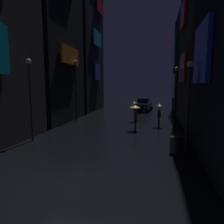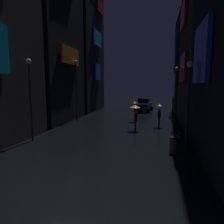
{
  "view_description": "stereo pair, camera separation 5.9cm",
  "coord_description": "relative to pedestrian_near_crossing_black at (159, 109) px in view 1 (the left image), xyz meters",
  "views": [
    {
      "loc": [
        3.28,
        -6.28,
        3.83
      ],
      "look_at": [
        0.0,
        8.27,
        1.78
      ],
      "focal_mm": 32.0,
      "sensor_mm": 36.0,
      "label": 1
    },
    {
      "loc": [
        3.34,
        -6.27,
        3.83
      ],
      "look_at": [
        0.0,
        8.27,
        1.78
      ],
      "focal_mm": 32.0,
      "sensor_mm": 36.0,
      "label": 2
    }
  ],
  "objects": [
    {
      "name": "ground_plane",
      "position": [
        -3.52,
        -12.25,
        -1.67
      ],
      "size": [
        120.0,
        120.0,
        0.0
      ],
      "primitive_type": "plane",
      "color": "black"
    },
    {
      "name": "streetlamp_left_far",
      "position": [
        -8.52,
        1.05,
        2.21
      ],
      "size": [
        0.36,
        0.36,
        6.32
      ],
      "color": "#2D2D33",
      "rests_on": "ground"
    },
    {
      "name": "streetlamp_right_near",
      "position": [
        1.48,
        -6.7,
        1.57
      ],
      "size": [
        0.36,
        0.36,
        5.13
      ],
      "color": "#2D2D33",
      "rests_on": "ground"
    },
    {
      "name": "streetlamp_left_near",
      "position": [
        -8.52,
        -6.68,
        1.78
      ],
      "size": [
        0.36,
        0.36,
        5.52
      ],
      "color": "#2D2D33",
      "rests_on": "ground"
    },
    {
      "name": "building_right_far",
      "position": [
        3.96,
        9.25,
        4.52
      ],
      "size": [
        4.25,
        7.01,
        12.4
      ],
      "color": "black",
      "rests_on": "ground"
    },
    {
      "name": "trash_bin",
      "position": [
        0.78,
        -7.15,
        -1.2
      ],
      "size": [
        0.46,
        0.46,
        0.93
      ],
      "color": "#3F3F47",
      "rests_on": "ground"
    },
    {
      "name": "pedestrian_midstreet_centre_black",
      "position": [
        -2.49,
        2.27,
        0.0
      ],
      "size": [
        0.9,
        0.9,
        2.12
      ],
      "color": "black",
      "rests_on": "ground"
    },
    {
      "name": "building_left_mid",
      "position": [
        -11.01,
        0.75,
        8.41
      ],
      "size": [
        4.25,
        8.0,
        20.16
      ],
      "color": "black",
      "rests_on": "ground"
    },
    {
      "name": "pedestrian_near_crossing_black",
      "position": [
        0.0,
        0.0,
        0.0
      ],
      "size": [
        0.9,
        0.9,
        2.12
      ],
      "color": "black",
      "rests_on": "ground"
    },
    {
      "name": "pedestrian_far_right_yellow",
      "position": [
        -1.99,
        -1.89,
        0.0
      ],
      "size": [
        0.9,
        0.9,
        2.12
      ],
      "color": "black",
      "rests_on": "ground"
    },
    {
      "name": "streetlamp_right_far",
      "position": [
        1.48,
        1.51,
        1.77
      ],
      "size": [
        0.36,
        0.36,
        5.5
      ],
      "color": "#2D2D33",
      "rests_on": "ground"
    },
    {
      "name": "bicycle_parked_at_storefront",
      "position": [
        1.09,
        -5.16,
        -1.28
      ],
      "size": [
        0.56,
        1.77,
        0.96
      ],
      "color": "black",
      "rests_on": "ground"
    },
    {
      "name": "building_left_far",
      "position": [
        -11.0,
        9.9,
        11.27
      ],
      "size": [
        4.25,
        8.29,
        25.85
      ],
      "color": "black",
      "rests_on": "ground"
    },
    {
      "name": "car_distant",
      "position": [
        -2.07,
        10.37,
        -0.74
      ],
      "size": [
        2.61,
        4.31,
        1.92
      ],
      "color": "navy",
      "rests_on": "ground"
    }
  ]
}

